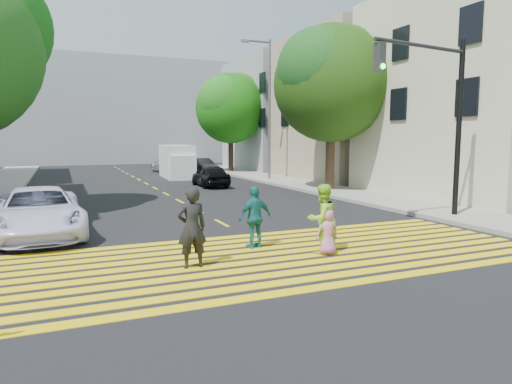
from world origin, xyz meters
TOP-DOWN VIEW (x-y plane):
  - ground at (0.00, 0.00)m, footprint 120.00×120.00m
  - sidewalk_right at (8.50, 15.00)m, footprint 3.00×60.00m
  - crosswalk at (0.00, 1.28)m, footprint 13.40×5.30m
  - lane_line at (0.00, 22.50)m, footprint 0.12×34.40m
  - building_right_cream at (15.00, 8.00)m, footprint 10.00×10.00m
  - building_right_tan at (15.00, 19.00)m, footprint 10.00×10.00m
  - building_right_grey at (15.00, 30.00)m, footprint 10.00×10.00m
  - backdrop_block at (0.00, 48.00)m, footprint 30.00×8.00m
  - tree_right_near at (8.58, 12.69)m, footprint 7.40×7.11m
  - tree_right_far at (8.22, 27.56)m, footprint 7.64×7.64m
  - pedestrian_man at (-2.36, 1.12)m, footprint 0.67×0.45m
  - pedestrian_woman at (1.00, 1.12)m, footprint 0.95×0.79m
  - pedestrian_child at (1.05, 0.93)m, footprint 0.61×0.45m
  - pedestrian_extra at (-0.34, 2.27)m, footprint 1.02×0.55m
  - white_sedan at (-5.64, 6.13)m, footprint 2.65×5.31m
  - dark_car_near at (3.25, 17.58)m, footprint 1.63×3.91m
  - silver_car at (3.32, 30.49)m, footprint 2.13×4.57m
  - dark_car_parked at (4.93, 25.29)m, footprint 2.01×4.31m
  - white_van at (2.87, 24.41)m, footprint 2.17×5.16m
  - traffic_signal at (6.92, 3.42)m, footprint 4.27×0.87m
  - street_lamp at (7.94, 19.71)m, footprint 2.13×0.23m

SIDE VIEW (x-z plane):
  - ground at x=0.00m, z-range 0.00..0.00m
  - lane_line at x=0.00m, z-range 0.00..0.01m
  - crosswalk at x=0.00m, z-range 0.00..0.01m
  - sidewalk_right at x=8.50m, z-range 0.00..0.15m
  - pedestrian_child at x=1.05m, z-range 0.00..1.15m
  - silver_car at x=3.32m, z-range 0.00..1.29m
  - dark_car_near at x=3.25m, z-range 0.00..1.32m
  - dark_car_parked at x=4.93m, z-range 0.00..1.37m
  - white_sedan at x=-5.64m, z-range 0.00..1.44m
  - pedestrian_extra at x=-0.34m, z-range 0.00..1.65m
  - pedestrian_woman at x=1.00m, z-range 0.00..1.75m
  - pedestrian_man at x=-2.36m, z-range 0.00..1.82m
  - white_van at x=2.87m, z-range -0.06..2.33m
  - traffic_signal at x=6.92m, z-range 0.93..7.22m
  - building_right_cream at x=15.00m, z-range 0.00..10.00m
  - building_right_tan at x=15.00m, z-range 0.00..10.00m
  - building_right_grey at x=15.00m, z-range 0.00..10.00m
  - street_lamp at x=7.94m, z-range 0.70..10.12m
  - tree_right_far at x=8.22m, z-range 1.47..9.86m
  - backdrop_block at x=0.00m, z-range 0.00..12.00m
  - tree_right_near at x=8.58m, z-range 1.60..10.64m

